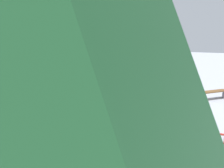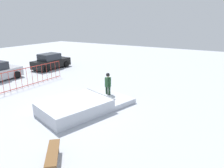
{
  "view_description": "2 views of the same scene",
  "coord_description": "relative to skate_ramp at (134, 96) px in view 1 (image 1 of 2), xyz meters",
  "views": [
    {
      "loc": [
        -3.19,
        12.24,
        3.93
      ],
      "look_at": [
        1.25,
        -0.43,
        0.9
      ],
      "focal_mm": 40.79,
      "sensor_mm": 36.0,
      "label": 1
    },
    {
      "loc": [
        -8.32,
        -7.43,
        4.9
      ],
      "look_at": [
        2.53,
        -1.01,
        1.0
      ],
      "focal_mm": 32.96,
      "sensor_mm": 36.0,
      "label": 2
    }
  ],
  "objects": [
    {
      "name": "park_bench",
      "position": [
        -4.05,
        -1.92,
        0.04
      ],
      "size": [
        1.48,
        1.34,
        0.48
      ],
      "rotation": [
        0.0,
        0.0,
        3.85
      ],
      "color": "brown",
      "rests_on": "ground"
    },
    {
      "name": "skater",
      "position": [
        2.41,
        -0.23,
        0.69
      ],
      "size": [
        0.4,
        0.44,
        1.73
      ],
      "rotation": [
        0.0,
        0.0,
        3.03
      ],
      "color": "black",
      "rests_on": "ground"
    },
    {
      "name": "skate_ramp",
      "position": [
        0.0,
        0.0,
        0.0
      ],
      "size": [
        5.92,
        4.04,
        0.74
      ],
      "rotation": [
        0.0,
        0.0,
        -0.29
      ],
      "color": "silver",
      "rests_on": "ground"
    },
    {
      "name": "skateboard",
      "position": [
        2.03,
        -0.14,
        -0.24
      ],
      "size": [
        0.82,
        0.33,
        0.09
      ],
      "rotation": [
        0.0,
        0.0,
        3.03
      ],
      "color": "black",
      "rests_on": "ground"
    },
    {
      "name": "perimeter_fence",
      "position": [
        -0.01,
        6.54,
        0.45
      ],
      "size": [
        9.66,
        0.34,
        1.5
      ],
      "rotation": [
        0.0,
        0.0,
        -0.03
      ],
      "color": "#B22D23",
      "rests_on": "ground"
    },
    {
      "name": "ground_plane",
      "position": [
        -0.01,
        0.53,
        -0.32
      ],
      "size": [
        60.0,
        60.0,
        0.0
      ],
      "primitive_type": "plane",
      "color": "#B2B7C1"
    }
  ]
}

